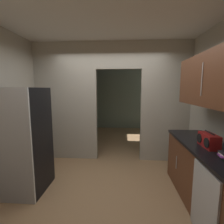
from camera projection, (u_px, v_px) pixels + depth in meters
ground at (105, 193)px, 2.74m from camera, size 20.00×20.00×0.00m
kitchen_overhead_slab at (107, 23)px, 2.78m from camera, size 4.01×6.80×0.06m
kitchen_partition at (109, 99)px, 3.93m from camera, size 3.61×0.12×2.76m
adjoining_room_shell at (115, 98)px, 6.15m from camera, size 3.61×3.36×2.76m
refrigerator at (21, 140)px, 2.74m from camera, size 0.77×0.75×1.72m
lower_cabinet_run at (208, 177)px, 2.37m from camera, size 0.63×1.93×0.90m
dishwasher at (204, 205)px, 1.86m from camera, size 0.02×0.56×0.84m
upper_cabinet_counterside at (216, 79)px, 2.18m from camera, size 0.36×1.74×0.72m
boombox at (209, 140)px, 2.29m from camera, size 0.17×0.35×0.22m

